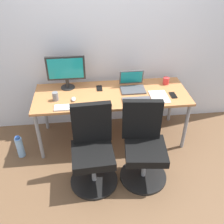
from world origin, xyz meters
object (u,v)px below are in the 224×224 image
(office_chair_left, at_px, (93,150))
(office_chair_right, at_px, (144,146))
(open_laptop, at_px, (132,85))
(desktop_monitor, at_px, (66,70))
(water_bottle_on_floor, at_px, (20,147))
(coffee_mug, at_px, (166,81))

(office_chair_left, xyz_separation_m, office_chair_right, (0.56, -0.00, 0.00))
(office_chair_right, bearing_deg, open_laptop, 89.87)
(desktop_monitor, bearing_deg, office_chair_left, -73.74)
(water_bottle_on_floor, distance_m, coffee_mug, 2.07)
(water_bottle_on_floor, distance_m, desktop_monitor, 1.12)
(open_laptop, bearing_deg, water_bottle_on_floor, -166.67)
(coffee_mug, bearing_deg, office_chair_right, -118.16)
(office_chair_right, distance_m, desktop_monitor, 1.34)
(open_laptop, bearing_deg, coffee_mug, 8.53)
(water_bottle_on_floor, bearing_deg, desktop_monitor, 35.61)
(water_bottle_on_floor, bearing_deg, office_chair_right, -17.39)
(desktop_monitor, distance_m, open_laptop, 0.86)
(desktop_monitor, bearing_deg, coffee_mug, -1.73)
(water_bottle_on_floor, height_order, open_laptop, open_laptop)
(office_chair_left, bearing_deg, office_chair_right, -0.03)
(office_chair_right, bearing_deg, office_chair_left, 179.97)
(water_bottle_on_floor, xyz_separation_m, open_laptop, (1.47, 0.35, 0.61))
(office_chair_left, height_order, open_laptop, office_chair_left)
(water_bottle_on_floor, relative_size, desktop_monitor, 0.65)
(desktop_monitor, relative_size, coffee_mug, 5.22)
(office_chair_left, height_order, coffee_mug, office_chair_left)
(open_laptop, xyz_separation_m, coffee_mug, (0.47, 0.07, -0.01))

